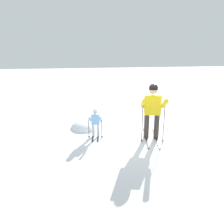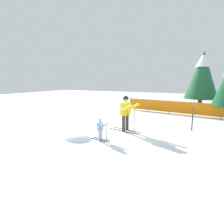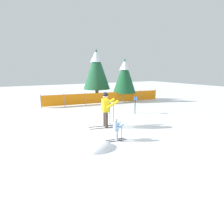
{
  "view_description": "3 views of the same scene",
  "coord_description": "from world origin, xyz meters",
  "px_view_note": "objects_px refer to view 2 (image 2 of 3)",
  "views": [
    {
      "loc": [
        6.55,
        -2.15,
        2.89
      ],
      "look_at": [
        -0.54,
        -1.02,
        0.83
      ],
      "focal_mm": 35.0,
      "sensor_mm": 36.0,
      "label": 1
    },
    {
      "loc": [
        3.33,
        -8.03,
        2.62
      ],
      "look_at": [
        -0.46,
        -0.45,
        1.08
      ],
      "focal_mm": 28.0,
      "sensor_mm": 36.0,
      "label": 2
    },
    {
      "loc": [
        -4.03,
        -7.65,
        2.94
      ],
      "look_at": [
        0.07,
        -0.3,
        0.92
      ],
      "focal_mm": 28.0,
      "sensor_mm": 36.0,
      "label": 3
    }
  ],
  "objects_px": {
    "skier_child": "(101,128)",
    "conifer_far": "(202,74)",
    "skier_adult": "(126,110)",
    "safety_fence": "(193,108)",
    "trail_marker": "(193,116)"
  },
  "relations": [
    {
      "from": "conifer_far",
      "to": "trail_marker",
      "type": "height_order",
      "value": "conifer_far"
    },
    {
      "from": "skier_child",
      "to": "trail_marker",
      "type": "distance_m",
      "value": 4.98
    },
    {
      "from": "conifer_far",
      "to": "skier_child",
      "type": "bearing_deg",
      "value": -110.2
    },
    {
      "from": "skier_child",
      "to": "conifer_far",
      "type": "distance_m",
      "value": 11.5
    },
    {
      "from": "skier_adult",
      "to": "conifer_far",
      "type": "distance_m",
      "value": 9.55
    },
    {
      "from": "skier_adult",
      "to": "skier_child",
      "type": "height_order",
      "value": "skier_adult"
    },
    {
      "from": "skier_adult",
      "to": "safety_fence",
      "type": "xyz_separation_m",
      "value": [
        3.01,
        6.07,
        -0.58
      ]
    },
    {
      "from": "skier_child",
      "to": "conifer_far",
      "type": "xyz_separation_m",
      "value": [
        3.87,
        10.52,
        2.54
      ]
    },
    {
      "from": "skier_adult",
      "to": "skier_child",
      "type": "relative_size",
      "value": 1.88
    },
    {
      "from": "safety_fence",
      "to": "skier_adult",
      "type": "bearing_deg",
      "value": -116.39
    },
    {
      "from": "safety_fence",
      "to": "conifer_far",
      "type": "height_order",
      "value": "conifer_far"
    },
    {
      "from": "skier_child",
      "to": "conifer_far",
      "type": "bearing_deg",
      "value": 78.29
    },
    {
      "from": "skier_adult",
      "to": "skier_child",
      "type": "bearing_deg",
      "value": -91.8
    },
    {
      "from": "skier_adult",
      "to": "skier_child",
      "type": "xyz_separation_m",
      "value": [
        -0.46,
        -1.83,
        -0.54
      ]
    },
    {
      "from": "safety_fence",
      "to": "conifer_far",
      "type": "relative_size",
      "value": 2.13
    }
  ]
}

